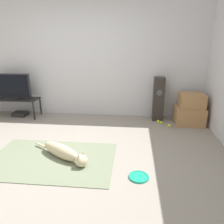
{
  "coord_description": "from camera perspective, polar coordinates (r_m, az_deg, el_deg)",
  "views": [
    {
      "loc": [
        1.02,
        -2.75,
        1.71
      ],
      "look_at": [
        0.66,
        0.96,
        0.45
      ],
      "focal_mm": 35.0,
      "sensor_mm": 36.0,
      "label": 1
    }
  ],
  "objects": [
    {
      "name": "tennis_ball_near_speaker",
      "position": [
        4.58,
        14.68,
        -3.45
      ],
      "size": [
        0.07,
        0.07,
        0.07
      ],
      "color": "#C6E033",
      "rests_on": "ground_plane"
    },
    {
      "name": "tennis_ball_by_boxes",
      "position": [
        4.75,
        11.98,
        -2.43
      ],
      "size": [
        0.07,
        0.07,
        0.07
      ],
      "color": "#C6E033",
      "rests_on": "ground_plane"
    },
    {
      "name": "dog",
      "position": [
        3.35,
        -12.4,
        -10.28
      ],
      "size": [
        0.98,
        0.64,
        0.23
      ],
      "color": "beige",
      "rests_on": "area_rug"
    },
    {
      "name": "ground_plane",
      "position": [
        3.4,
        -12.98,
        -12.08
      ],
      "size": [
        12.0,
        12.0,
        0.0
      ],
      "primitive_type": "plane",
      "color": "gray"
    },
    {
      "name": "tv_stand",
      "position": [
        5.44,
        -24.28,
        2.76
      ],
      "size": [
        1.13,
        0.42,
        0.42
      ],
      "color": "black",
      "rests_on": "ground_plane"
    },
    {
      "name": "floor_speaker",
      "position": [
        4.81,
        12.01,
        3.32
      ],
      "size": [
        0.22,
        0.23,
        0.94
      ],
      "color": "#2D2823",
      "rests_on": "ground_plane"
    },
    {
      "name": "wall_back",
      "position": [
        4.98,
        -6.42,
        13.54
      ],
      "size": [
        8.0,
        0.06,
        2.55
      ],
      "color": "silver",
      "rests_on": "ground_plane"
    },
    {
      "name": "tv",
      "position": [
        5.37,
        -24.72,
        6.08
      ],
      "size": [
        0.85,
        0.2,
        0.56
      ],
      "color": "#232326",
      "rests_on": "tv_stand"
    },
    {
      "name": "area_rug",
      "position": [
        3.43,
        -15.44,
        -11.87
      ],
      "size": [
        1.84,
        1.18,
        0.01
      ],
      "color": "slate",
      "rests_on": "ground_plane"
    },
    {
      "name": "cardboard_box_lower",
      "position": [
        4.84,
        19.52,
        -0.87
      ],
      "size": [
        0.58,
        0.48,
        0.36
      ],
      "color": "#A87A4C",
      "rests_on": "ground_plane"
    },
    {
      "name": "tennis_ball_loose_on_carpet",
      "position": [
        4.7,
        12.68,
        -2.73
      ],
      "size": [
        0.07,
        0.07,
        0.07
      ],
      "color": "#C6E033",
      "rests_on": "ground_plane"
    },
    {
      "name": "game_console",
      "position": [
        5.52,
        -22.87,
        -0.45
      ],
      "size": [
        0.31,
        0.25,
        0.08
      ],
      "color": "black",
      "rests_on": "ground_plane"
    },
    {
      "name": "frisbee",
      "position": [
        2.96,
        6.99,
        -16.44
      ],
      "size": [
        0.26,
        0.26,
        0.03
      ],
      "color": "#199E7A",
      "rests_on": "ground_plane"
    },
    {
      "name": "cardboard_box_upper",
      "position": [
        4.74,
        20.13,
        2.81
      ],
      "size": [
        0.49,
        0.41,
        0.29
      ],
      "color": "#A87A4C",
      "rests_on": "cardboard_box_lower"
    }
  ]
}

